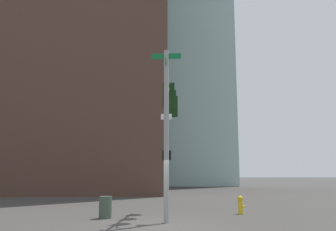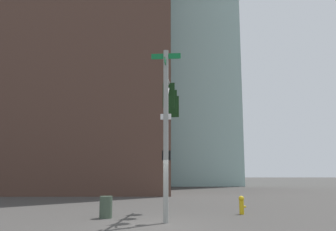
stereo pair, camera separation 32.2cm
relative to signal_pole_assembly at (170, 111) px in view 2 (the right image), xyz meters
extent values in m
plane|color=#423F3D|center=(-0.63, -2.00, -4.82)|extent=(200.00, 200.00, 0.00)
cylinder|color=gray|center=(-0.18, -1.71, -1.23)|extent=(0.21, 0.21, 7.19)
cylinder|color=gray|center=(0.09, 0.84, 1.24)|extent=(0.67, 5.12, 0.12)
cylinder|color=gray|center=(-0.08, -0.79, 0.79)|extent=(0.19, 1.04, 0.75)
cube|color=#0F6B33|center=(-0.18, -1.71, 2.12)|extent=(1.27, 0.17, 0.24)
cube|color=#0F6B33|center=(-0.18, -1.71, 1.82)|extent=(0.13, 0.96, 0.24)
cube|color=white|center=(-0.18, -1.71, -0.52)|extent=(0.45, 0.08, 0.24)
cube|color=#1E4C1E|center=(-0.03, -0.29, 0.68)|extent=(0.37, 0.37, 1.00)
cube|color=black|center=(-0.05, -0.48, 0.68)|extent=(0.55, 0.10, 1.16)
sphere|color=#470A07|center=(-0.01, -0.09, 0.98)|extent=(0.20, 0.20, 0.20)
cylinder|color=#1E4C1E|center=(0.00, -0.02, 1.07)|extent=(0.23, 0.06, 0.23)
sphere|color=#4C330A|center=(-0.01, -0.09, 0.68)|extent=(0.20, 0.20, 0.20)
cylinder|color=#1E4C1E|center=(0.00, -0.02, 0.77)|extent=(0.23, 0.06, 0.23)
sphere|color=green|center=(-0.01, -0.09, 0.38)|extent=(0.20, 0.20, 0.20)
cylinder|color=#1E4C1E|center=(0.00, -0.02, 0.47)|extent=(0.23, 0.06, 0.23)
cube|color=#1E4C1E|center=(0.12, 1.13, 0.68)|extent=(0.37, 0.37, 1.00)
cube|color=black|center=(0.10, 0.94, 0.68)|extent=(0.55, 0.10, 1.16)
sphere|color=red|center=(0.14, 1.33, 0.98)|extent=(0.20, 0.20, 0.20)
cylinder|color=#1E4C1E|center=(0.15, 1.40, 1.07)|extent=(0.23, 0.06, 0.23)
sphere|color=#4C330A|center=(0.14, 1.33, 0.68)|extent=(0.20, 0.20, 0.20)
cylinder|color=#1E4C1E|center=(0.15, 1.40, 0.77)|extent=(0.23, 0.06, 0.23)
sphere|color=#0A3819|center=(0.14, 1.33, 0.38)|extent=(0.20, 0.20, 0.20)
cylinder|color=#1E4C1E|center=(0.15, 1.40, 0.47)|extent=(0.23, 0.06, 0.23)
cube|color=#1E4C1E|center=(0.27, 2.55, 0.68)|extent=(0.37, 0.37, 1.00)
cube|color=black|center=(0.25, 2.36, 0.68)|extent=(0.55, 0.10, 1.16)
sphere|color=red|center=(0.30, 2.75, 0.98)|extent=(0.20, 0.20, 0.20)
cylinder|color=#1E4C1E|center=(0.30, 2.81, 1.07)|extent=(0.23, 0.06, 0.23)
sphere|color=#4C330A|center=(0.30, 2.75, 0.68)|extent=(0.20, 0.20, 0.20)
cylinder|color=#1E4C1E|center=(0.30, 2.81, 0.77)|extent=(0.23, 0.06, 0.23)
sphere|color=#0A3819|center=(0.30, 2.75, 0.38)|extent=(0.20, 0.20, 0.20)
cylinder|color=#1E4C1E|center=(0.30, 2.81, 0.47)|extent=(0.23, 0.06, 0.23)
cube|color=black|center=(-0.16, -1.45, -2.12)|extent=(0.38, 0.29, 0.40)
cube|color=#EA5914|center=(-0.14, -1.32, -2.12)|extent=(0.25, 0.05, 0.28)
cylinder|color=gold|center=(3.47, 1.08, -4.50)|extent=(0.22, 0.22, 0.65)
sphere|color=gold|center=(3.47, 1.08, -4.08)|extent=(0.26, 0.26, 0.26)
cylinder|color=gold|center=(3.63, 1.08, -4.47)|extent=(0.10, 0.09, 0.09)
cylinder|color=#384738|center=(-2.84, -0.24, -4.35)|extent=(0.56, 0.56, 0.95)
cube|color=brown|center=(-27.46, 41.81, 11.53)|extent=(21.02, 16.45, 32.70)
camera|label=1|loc=(-0.52, -16.08, -2.77)|focal=37.17mm
camera|label=2|loc=(-0.20, -16.08, -2.77)|focal=37.17mm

